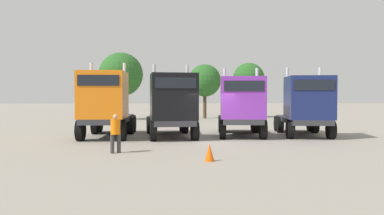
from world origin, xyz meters
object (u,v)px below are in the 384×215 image
object	(u,v)px
visitor_in_hivis	(115,131)
traffic_cone_mid	(209,152)
semi_truck_black	(172,105)
semi_truck_navy	(306,105)
semi_truck_orange	(105,103)
semi_truck_purple	(241,106)

from	to	relation	value
visitor_in_hivis	traffic_cone_mid	bearing A→B (deg)	-143.80
semi_truck_black	semi_truck_navy	size ratio (longest dim) A/B	1.07
semi_truck_black	visitor_in_hivis	xyz separation A→B (m)	(-2.29, -5.26, -0.92)
semi_truck_orange	semi_truck_purple	world-z (taller)	semi_truck_orange
semi_truck_navy	visitor_in_hivis	world-z (taller)	semi_truck_navy
visitor_in_hivis	semi_truck_navy	bearing A→B (deg)	-85.00
semi_truck_navy	traffic_cone_mid	size ratio (longest dim) A/B	9.34
semi_truck_black	traffic_cone_mid	size ratio (longest dim) A/B	10.02
semi_truck_orange	visitor_in_hivis	distance (m)	5.68
semi_truck_black	visitor_in_hivis	size ratio (longest dim) A/B	4.00
semi_truck_orange	semi_truck_purple	distance (m)	7.71
traffic_cone_mid	semi_truck_purple	bearing A→B (deg)	71.80
semi_truck_orange	semi_truck_purple	bearing A→B (deg)	92.98
semi_truck_purple	traffic_cone_mid	world-z (taller)	semi_truck_purple
traffic_cone_mid	semi_truck_navy	bearing A→B (deg)	50.68
semi_truck_purple	visitor_in_hivis	distance (m)	8.58
visitor_in_hivis	traffic_cone_mid	world-z (taller)	visitor_in_hivis
semi_truck_black	semi_truck_navy	distance (m)	7.75
semi_truck_navy	semi_truck_black	bearing A→B (deg)	-80.41
semi_truck_black	semi_truck_purple	world-z (taller)	semi_truck_black
semi_truck_navy	traffic_cone_mid	distance (m)	10.11
semi_truck_black	semi_truck_purple	distance (m)	4.03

